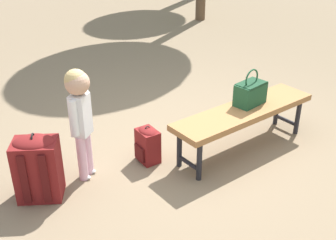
{
  "coord_description": "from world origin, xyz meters",
  "views": [
    {
      "loc": [
        2.22,
        2.83,
        2.24
      ],
      "look_at": [
        0.29,
        -0.03,
        0.45
      ],
      "focal_mm": 45.12,
      "sensor_mm": 36.0,
      "label": 1
    }
  ],
  "objects_px": {
    "park_bench": "(244,114)",
    "backpack_large": "(38,166)",
    "backpack_small": "(148,144)",
    "child_standing": "(80,108)",
    "handbag": "(250,92)"
  },
  "relations": [
    {
      "from": "handbag",
      "to": "backpack_small",
      "type": "distance_m",
      "value": 1.13
    },
    {
      "from": "handbag",
      "to": "child_standing",
      "type": "distance_m",
      "value": 1.67
    },
    {
      "from": "park_bench",
      "to": "backpack_large",
      "type": "height_order",
      "value": "backpack_large"
    },
    {
      "from": "backpack_large",
      "to": "backpack_small",
      "type": "distance_m",
      "value": 1.05
    },
    {
      "from": "park_bench",
      "to": "backpack_small",
      "type": "xyz_separation_m",
      "value": [
        0.91,
        -0.34,
        -0.2
      ]
    },
    {
      "from": "child_standing",
      "to": "backpack_large",
      "type": "bearing_deg",
      "value": 7.67
    },
    {
      "from": "park_bench",
      "to": "backpack_large",
      "type": "xyz_separation_m",
      "value": [
        1.94,
        -0.38,
        -0.09
      ]
    },
    {
      "from": "backpack_small",
      "to": "handbag",
      "type": "bearing_deg",
      "value": 164.34
    },
    {
      "from": "park_bench",
      "to": "backpack_small",
      "type": "distance_m",
      "value": 0.99
    },
    {
      "from": "backpack_small",
      "to": "child_standing",
      "type": "bearing_deg",
      "value": -9.49
    },
    {
      "from": "backpack_large",
      "to": "backpack_small",
      "type": "relative_size",
      "value": 1.61
    },
    {
      "from": "backpack_small",
      "to": "park_bench",
      "type": "bearing_deg",
      "value": 159.53
    },
    {
      "from": "park_bench",
      "to": "backpack_small",
      "type": "height_order",
      "value": "park_bench"
    },
    {
      "from": "child_standing",
      "to": "backpack_large",
      "type": "height_order",
      "value": "child_standing"
    },
    {
      "from": "park_bench",
      "to": "backpack_large",
      "type": "bearing_deg",
      "value": -11.04
    }
  ]
}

